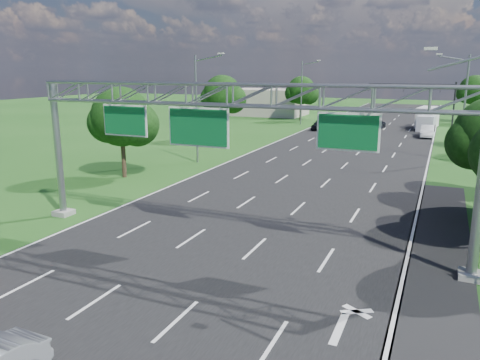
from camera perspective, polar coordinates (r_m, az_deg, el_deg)
The scene contains 18 objects.
ground at distance 40.96m, azimuth 9.08°, elevation 0.90°, with size 220.00×220.00×0.00m, color #1B4A16.
road at distance 40.96m, azimuth 9.08°, elevation 0.90°, with size 18.00×180.00×0.02m, color black.
road_flare at distance 24.40m, azimuth 23.03°, elevation -8.65°, with size 3.00×30.00×0.02m, color black.
sign_gantry at distance 22.93m, azimuth -1.05°, elevation 8.83°, with size 23.50×1.00×9.56m.
traffic_signal at distance 73.92m, azimuth 21.98°, elevation 9.63°, with size 12.21×0.24×7.00m.
streetlight_l_near at distance 44.29m, azimuth -5.12°, elevation 9.24°, with size 2.97×0.22×10.16m.
streetlight_l_far at distance 76.83m, azimuth 7.66°, elevation 10.88°, with size 2.97×0.22×10.16m.
streetlight_r_mid at distance 48.92m, azimuth 25.47°, elevation 8.40°, with size 2.97×0.22×10.16m.
tree_verge_la at distance 39.12m, azimuth -14.14°, elevation 7.15°, with size 5.76×4.80×7.40m.
tree_verge_lb at distance 59.77m, azimuth -2.09°, elevation 10.16°, with size 5.76×4.80×8.06m.
tree_verge_lc at distance 82.14m, azimuth 7.53°, elevation 10.61°, with size 5.76×4.80×7.62m.
tree_verge_re at distance 87.01m, azimuth 26.69°, elevation 9.62°, with size 5.76×4.80×7.84m.
building_left at distance 92.66m, azimuth 3.41°, elevation 9.46°, with size 14.00×10.00×5.00m, color #A79D8C.
car_queue_a at distance 57.50m, azimuth 13.11°, elevation 4.97°, with size 1.93×4.74×1.38m, color white.
car_queue_b at distance 73.90m, azimuth 16.33°, elevation 6.48°, with size 1.95×4.22×1.17m, color black.
car_queue_c at distance 70.51m, azimuth 9.81°, elevation 6.68°, with size 1.85×4.61×1.57m, color black.
car_queue_d at distance 66.59m, azimuth 21.87°, elevation 5.54°, with size 1.65×4.73×1.56m, color white.
box_truck at distance 75.90m, azimuth 21.85°, elevation 6.95°, with size 3.24×8.68×3.18m.
Camera 1 is at (9.83, -8.80, 8.68)m, focal length 35.00 mm.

